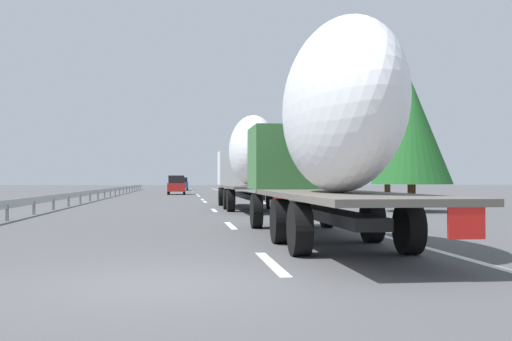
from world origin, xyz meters
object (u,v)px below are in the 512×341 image
object	(u,v)px
truck_trailing	(327,127)
car_red_compact	(176,185)
road_sign	(263,172)
truck_lead	(249,159)
car_blue_sedan	(182,184)

from	to	relation	value
truck_trailing	car_red_compact	size ratio (longest dim) A/B	3.19
road_sign	truck_lead	bearing A→B (deg)	170.55
truck_trailing	road_sign	size ratio (longest dim) A/B	4.16
truck_lead	truck_trailing	bearing A→B (deg)	180.00
truck_lead	road_sign	xyz separation A→B (m)	(18.63, -3.10, -0.40)
truck_trailing	road_sign	distance (m)	35.46
truck_lead	car_red_compact	distance (m)	32.60
car_red_compact	road_sign	distance (m)	15.42
car_blue_sedan	truck_trailing	bearing A→B (deg)	-177.42
car_blue_sedan	car_red_compact	world-z (taller)	car_red_compact
car_blue_sedan	car_red_compact	xyz separation A→B (m)	(-25.02, 0.53, 0.03)
car_blue_sedan	car_red_compact	bearing A→B (deg)	178.78
truck_lead	road_sign	world-z (taller)	truck_lead
truck_lead	car_red_compact	world-z (taller)	truck_lead
car_red_compact	road_sign	world-z (taller)	road_sign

